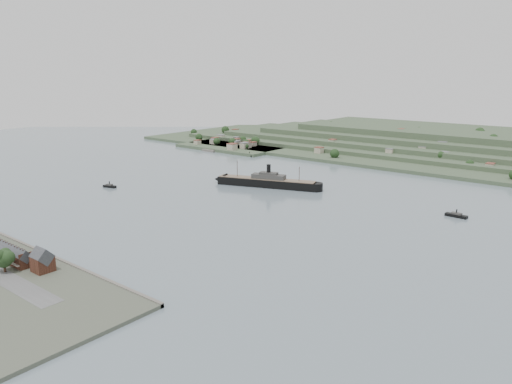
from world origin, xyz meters
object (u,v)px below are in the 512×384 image
Objects in this scene: terrace_row at (4,250)px; steamship at (264,182)px; gabled_building at (42,261)px; fig_tree at (3,258)px; tugboat at (110,186)px.

steamship is (-1.01, 250.54, -1.90)m from terrace_row.
gabled_building is 1.01× the size of fig_tree.
steamship is 149.68m from tugboat.
terrace_row is at bearing -173.88° from gabled_building.
gabled_building reaches higher than terrace_row.
steamship reaches higher than fig_tree.
terrace_row is 3.95× the size of gabled_building.
steamship is 7.64× the size of tugboat.
gabled_building is 20.95m from fig_tree.
gabled_building is at bearing -44.43° from tugboat.
terrace_row is 191.27m from tugboat.
steamship reaches higher than gabled_building.
fig_tree is (22.42, -10.35, 3.64)m from terrace_row.
fig_tree is (136.98, -163.42, 8.98)m from tugboat.
fig_tree is at bearing -24.77° from terrace_row.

